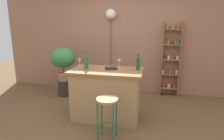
{
  "coord_description": "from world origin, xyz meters",
  "views": [
    {
      "loc": [
        0.87,
        -3.17,
        1.81
      ],
      "look_at": [
        0.05,
        0.55,
        0.88
      ],
      "focal_mm": 32.39,
      "sensor_mm": 36.0,
      "label": 1
    }
  ],
  "objects": [
    {
      "name": "plant_stool",
      "position": [
        -1.3,
        1.23,
        0.19
      ],
      "size": [
        0.31,
        0.31,
        0.39
      ],
      "primitive_type": "cylinder",
      "color": "#2D2823",
      "rests_on": "ground"
    },
    {
      "name": "bar_stool",
      "position": [
        0.19,
        -0.42,
        0.5
      ],
      "size": [
        0.33,
        0.33,
        0.68
      ],
      "color": "#196642",
      "rests_on": "ground"
    },
    {
      "name": "bottle_soda_blue",
      "position": [
        -0.38,
        0.29,
        1.07
      ],
      "size": [
        0.08,
        0.08,
        0.35
      ],
      "color": "#236638",
      "rests_on": "kitchen_counter"
    },
    {
      "name": "ground",
      "position": [
        0.0,
        0.0,
        0.0
      ],
      "size": [
        12.0,
        12.0,
        0.0
      ],
      "primitive_type": "plane",
      "color": "brown"
    },
    {
      "name": "kitchen_counter",
      "position": [
        0.0,
        0.3,
        0.47
      ],
      "size": [
        1.32,
        0.74,
        0.94
      ],
      "color": "#A87F51",
      "rests_on": "ground"
    },
    {
      "name": "spice_shelf",
      "position": [
        1.22,
        1.8,
        0.89
      ],
      "size": [
        0.43,
        0.16,
        1.8
      ],
      "color": "olive",
      "rests_on": "ground"
    },
    {
      "name": "wine_glass_left",
      "position": [
        -0.55,
        0.38,
        1.06
      ],
      "size": [
        0.07,
        0.07,
        0.16
      ],
      "color": "silver",
      "rests_on": "kitchen_counter"
    },
    {
      "name": "cookbook",
      "position": [
        0.07,
        0.36,
        0.96
      ],
      "size": [
        0.25,
        0.22,
        0.03
      ],
      "primitive_type": "cube",
      "rotation": [
        0.0,
        0.0,
        0.4
      ],
      "color": "black",
      "rests_on": "kitchen_counter"
    },
    {
      "name": "bottle_sauce_amber",
      "position": [
        0.56,
        0.42,
        1.05
      ],
      "size": [
        0.07,
        0.07,
        0.29
      ],
      "color": "#194C23",
      "rests_on": "kitchen_counter"
    },
    {
      "name": "pendant_globe_light",
      "position": [
        -0.26,
        1.84,
        1.95
      ],
      "size": [
        0.25,
        0.25,
        2.1
      ],
      "color": "black",
      "rests_on": "ground"
    },
    {
      "name": "wine_glass_center",
      "position": [
        0.19,
        0.52,
        1.06
      ],
      "size": [
        0.07,
        0.07,
        0.16
      ],
      "color": "silver",
      "rests_on": "kitchen_counter"
    },
    {
      "name": "potted_plant",
      "position": [
        -1.3,
        1.23,
        0.91
      ],
      "size": [
        0.6,
        0.54,
        0.8
      ],
      "color": "#A86B4C",
      "rests_on": "plant_stool"
    },
    {
      "name": "back_wall",
      "position": [
        0.0,
        1.95,
        1.4
      ],
      "size": [
        6.4,
        0.1,
        2.8
      ],
      "primitive_type": "cube",
      "color": "#9E6B51",
      "rests_on": "ground"
    }
  ]
}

